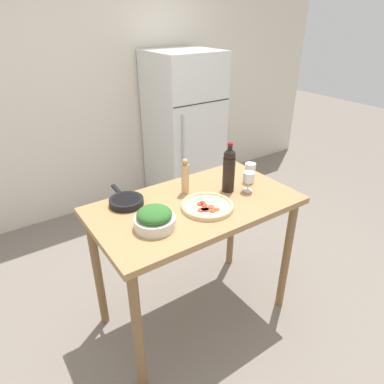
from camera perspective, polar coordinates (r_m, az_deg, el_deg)
The scene contains 11 objects.
ground_plane at distance 2.71m, azimuth 0.45°, elevation -19.27°, with size 14.00×14.00×0.00m, color slate.
wall_back at distance 3.69m, azimuth -17.85°, elevation 15.92°, with size 6.40×0.06×2.60m.
refrigerator at distance 3.84m, azimuth -1.40°, elevation 10.31°, with size 0.69×0.71×1.65m.
prep_counter at distance 2.19m, azimuth 0.53°, elevation -4.77°, with size 1.29×0.72×0.94m.
wine_bottle at distance 2.21m, azimuth 6.17°, elevation 3.82°, with size 0.08×0.08×0.33m.
wine_glass_near at distance 2.25m, azimuth 9.43°, elevation 2.33°, with size 0.07×0.07×0.13m.
wine_glass_far at distance 2.38m, azimuth 9.68°, elevation 3.88°, with size 0.07×0.07×0.13m.
pepper_mill at distance 2.19m, azimuth -1.15°, elevation 2.57°, with size 0.05×0.05×0.24m.
salad_bowl at distance 1.87m, azimuth -6.26°, elevation -4.43°, with size 0.23×0.23×0.12m.
homemade_pizza at distance 2.06m, azimuth 2.56°, elevation -2.33°, with size 0.32×0.32×0.03m.
cast_iron_skillet at distance 2.13m, azimuth -10.90°, elevation -1.52°, with size 0.21×0.34×0.04m.
Camera 1 is at (-1.06, -1.51, 2.00)m, focal length 32.00 mm.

